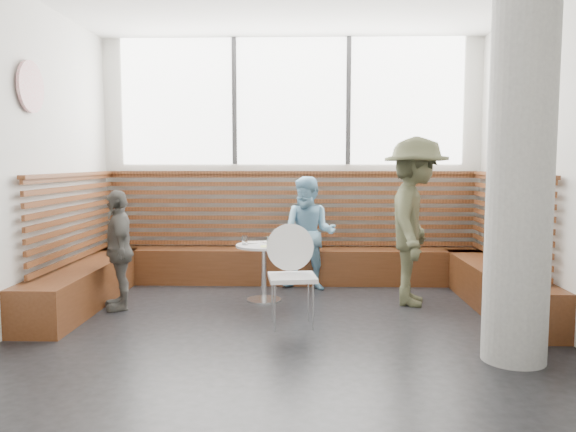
{
  "coord_description": "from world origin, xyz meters",
  "views": [
    {
      "loc": [
        0.17,
        -5.01,
        1.58
      ],
      "look_at": [
        0.0,
        1.0,
        1.0
      ],
      "focal_mm": 35.0,
      "sensor_mm": 36.0,
      "label": 1
    }
  ],
  "objects_px": {
    "concrete_column": "(521,159)",
    "cafe_chair": "(292,266)",
    "cafe_table": "(264,261)",
    "child_back": "(309,233)",
    "child_left": "(119,250)",
    "adult_man": "(415,221)"
  },
  "relations": [
    {
      "from": "concrete_column",
      "to": "cafe_chair",
      "type": "xyz_separation_m",
      "value": [
        -1.79,
        0.96,
        -1.03
      ]
    },
    {
      "from": "cafe_table",
      "to": "child_back",
      "type": "xyz_separation_m",
      "value": [
        0.52,
        0.59,
        0.24
      ]
    },
    {
      "from": "child_left",
      "to": "adult_man",
      "type": "bearing_deg",
      "value": 73.14
    },
    {
      "from": "concrete_column",
      "to": "cafe_table",
      "type": "xyz_separation_m",
      "value": [
        -2.13,
        1.86,
        -1.13
      ]
    },
    {
      "from": "concrete_column",
      "to": "adult_man",
      "type": "relative_size",
      "value": 1.73
    },
    {
      "from": "concrete_column",
      "to": "child_back",
      "type": "distance_m",
      "value": 3.08
    },
    {
      "from": "cafe_table",
      "to": "adult_man",
      "type": "relative_size",
      "value": 0.35
    },
    {
      "from": "concrete_column",
      "to": "cafe_table",
      "type": "height_order",
      "value": "concrete_column"
    },
    {
      "from": "cafe_table",
      "to": "child_left",
      "type": "bearing_deg",
      "value": -166.35
    },
    {
      "from": "cafe_table",
      "to": "child_back",
      "type": "relative_size",
      "value": 0.46
    },
    {
      "from": "adult_man",
      "to": "child_back",
      "type": "bearing_deg",
      "value": 73.83
    },
    {
      "from": "cafe_table",
      "to": "child_left",
      "type": "height_order",
      "value": "child_left"
    },
    {
      "from": "child_left",
      "to": "child_back",
      "type": "bearing_deg",
      "value": 93.27
    },
    {
      "from": "cafe_table",
      "to": "cafe_chair",
      "type": "relative_size",
      "value": 0.67
    },
    {
      "from": "child_back",
      "to": "cafe_table",
      "type": "bearing_deg",
      "value": -116.7
    },
    {
      "from": "cafe_chair",
      "to": "adult_man",
      "type": "bearing_deg",
      "value": 24.05
    },
    {
      "from": "adult_man",
      "to": "cafe_table",
      "type": "bearing_deg",
      "value": 101.29
    },
    {
      "from": "child_back",
      "to": "concrete_column",
      "type": "bearing_deg",
      "value": -42.27
    },
    {
      "from": "cafe_table",
      "to": "concrete_column",
      "type": "bearing_deg",
      "value": -41.16
    },
    {
      "from": "concrete_column",
      "to": "child_left",
      "type": "xyz_separation_m",
      "value": [
        -3.67,
        1.49,
        -0.96
      ]
    },
    {
      "from": "concrete_column",
      "to": "adult_man",
      "type": "bearing_deg",
      "value": 104.27
    },
    {
      "from": "cafe_chair",
      "to": "child_back",
      "type": "relative_size",
      "value": 0.69
    }
  ]
}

